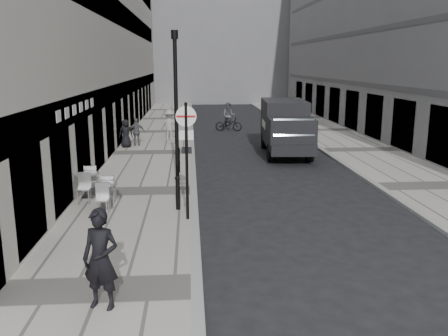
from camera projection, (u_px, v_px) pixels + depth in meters
The scene contains 16 objects.
sidewalk at pixel (154, 153), 24.62m from camera, with size 4.00×60.00×0.12m, color #A39D94.
far_sidewalk at pixel (360, 150), 25.39m from camera, with size 4.00×60.00×0.12m, color #A39D94.
building_far at pixel (201, 11), 59.49m from camera, with size 24.00×16.00×22.00m, color slate.
walking_man at pixel (101, 259), 8.79m from camera, with size 0.71×0.46×1.94m, color black.
sign_post at pixel (187, 146), 13.60m from camera, with size 0.59×0.10×3.44m.
lamppost at pixel (176, 100), 17.68m from camera, with size 0.26×0.26×5.70m.
bollard_near at pixel (178, 194), 14.89m from camera, with size 0.14×0.14×1.01m, color black.
bollard_far at pixel (178, 161), 19.94m from camera, with size 0.13×0.13×1.00m, color black.
panel_van at pixel (286, 124), 24.45m from camera, with size 2.55×5.95×2.74m.
cyclist at pixel (229, 120), 32.90m from camera, with size 1.92×0.98×1.98m.
pedestrian_a at pixel (137, 132), 26.38m from camera, with size 0.90×0.38×1.54m, color #505054.
pedestrian_b at pixel (169, 125), 28.05m from camera, with size 1.20×0.69×1.85m, color gray.
pedestrian_c at pixel (126, 133), 25.86m from camera, with size 0.75×0.49×1.53m, color black.
cafe_table_near at pixel (105, 194), 14.98m from camera, with size 0.75×1.68×0.96m.
cafe_table_mid at pixel (107, 192), 15.25m from camera, with size 0.70×1.58×0.90m.
cafe_table_far at pixel (88, 183), 16.15m from camera, with size 0.79×1.77×1.01m.
Camera 1 is at (-0.09, -6.40, 4.65)m, focal length 38.00 mm.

